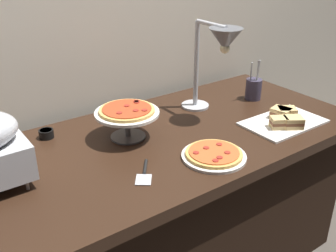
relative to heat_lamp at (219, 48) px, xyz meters
name	(u,v)px	position (x,y,z in m)	size (l,w,h in m)	color
back_wall	(100,18)	(-0.35, 0.47, 0.10)	(4.40, 0.04, 2.40)	beige
buffet_table	(161,209)	(-0.35, -0.03, -0.71)	(1.90, 0.84, 0.76)	black
heat_lamp	(219,48)	(0.00, 0.00, 0.00)	(0.15, 0.34, 0.44)	#B7BABF
pizza_plate_front	(214,155)	(-0.27, -0.29, -0.33)	(0.26, 0.26, 0.03)	white
pizza_plate_center	(127,114)	(-0.45, 0.06, -0.23)	(0.28, 0.28, 0.14)	#595B60
sandwich_platter	(284,120)	(0.21, -0.24, -0.32)	(0.38, 0.24, 0.06)	white
sauce_cup_near	(46,133)	(-0.74, 0.26, -0.32)	(0.06, 0.06, 0.04)	black
utensil_holder	(254,89)	(0.32, 0.06, -0.28)	(0.08, 0.08, 0.22)	#383347
serving_spatula	(144,173)	(-0.56, -0.23, -0.34)	(0.13, 0.16, 0.01)	#B7BABF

